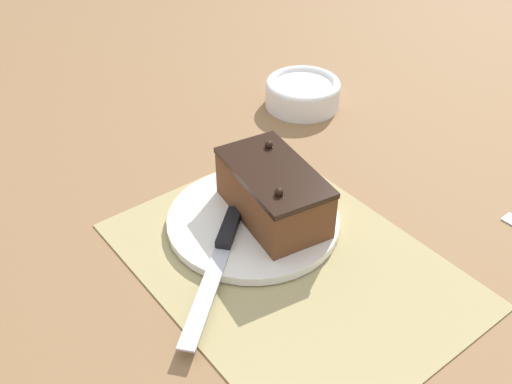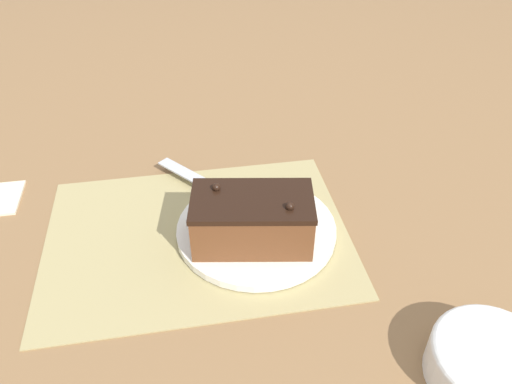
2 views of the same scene
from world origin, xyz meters
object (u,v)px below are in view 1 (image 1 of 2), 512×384
at_px(cake_plate, 253,220).
at_px(serving_knife, 222,249).
at_px(chocolate_cake, 273,192).
at_px(small_bowl, 303,92).

height_order(cake_plate, serving_knife, serving_knife).
height_order(cake_plate, chocolate_cake, chocolate_cake).
bearing_deg(chocolate_cake, small_bowl, -48.52).
relative_size(chocolate_cake, small_bowl, 1.34).
height_order(cake_plate, small_bowl, small_bowl).
distance_m(cake_plate, chocolate_cake, 0.05).
height_order(chocolate_cake, small_bowl, chocolate_cake).
xyz_separation_m(chocolate_cake, serving_knife, (-0.02, 0.10, -0.03)).
xyz_separation_m(chocolate_cake, small_bowl, (0.23, -0.26, -0.03)).
distance_m(serving_knife, small_bowl, 0.44).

